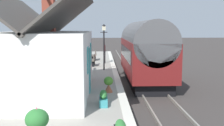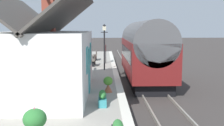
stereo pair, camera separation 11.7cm
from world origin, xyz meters
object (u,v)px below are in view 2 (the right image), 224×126
train (145,51)px  planter_edge_near (45,63)px  bench_platform_end (93,60)px  planter_bench_right (72,52)px  station_sign_board (106,49)px  planter_edge_far (60,61)px  planter_under_sign (108,84)px  station_building (45,60)px  bench_by_lamp (95,55)px  planter_bench_left (35,124)px  planter_corner_building (102,98)px  lamp_post_platform (104,38)px

train → planter_edge_near: bearing=81.7°
train → bench_platform_end: train is taller
planter_bench_right → station_sign_board: station_sign_board is taller
planter_edge_far → planter_under_sign: size_ratio=1.33×
station_building → bench_platform_end: bearing=-11.8°
bench_by_lamp → planter_bench_left: (-17.90, 1.03, 0.01)m
planter_bench_right → planter_under_sign: 16.27m
planter_under_sign → bench_by_lamp: bearing=4.7°
bench_platform_end → planter_edge_far: bench_platform_end is taller
bench_by_lamp → planter_edge_far: bearing=137.0°
planter_corner_building → station_sign_board: 12.52m
planter_edge_far → station_sign_board: 4.00m
planter_bench_left → bench_platform_end: bearing=-4.1°
bench_platform_end → lamp_post_platform: 2.95m
bench_by_lamp → planter_edge_near: size_ratio=1.78×
planter_bench_right → planter_edge_near: bearing=174.1°
planter_bench_left → train: bearing=-22.4°
bench_by_lamp → planter_bench_right: (3.39, 2.61, -0.00)m
planter_edge_near → train: bearing=-98.3°
train → planter_edge_far: bearing=61.9°
planter_corner_building → lamp_post_platform: (8.70, -0.09, 2.06)m
planter_edge_near → planter_bench_right: bearing=-5.9°
station_building → bench_platform_end: station_building is taller
planter_under_sign → lamp_post_platform: size_ratio=0.23×
planter_edge_near → planter_under_sign: bearing=-147.2°
planter_under_sign → station_sign_board: bearing=0.2°
train → station_sign_board: size_ratio=5.61×
planter_corner_building → station_sign_board: size_ratio=0.68×
train → planter_bench_left: bearing=157.6°
train → planter_edge_near: train is taller
planter_bench_right → planter_corner_building: planter_bench_right is taller
planter_bench_left → planter_under_sign: planter_bench_left is taller
bench_platform_end → station_sign_board: bearing=-30.9°
planter_corner_building → train: bearing=-20.0°
bench_platform_end → planter_bench_right: (7.07, 2.59, -0.00)m
planter_bench_right → station_sign_board: 6.53m
bench_platform_end → planter_corner_building: 10.85m
planter_edge_far → planter_bench_right: (6.38, -0.18, 0.17)m
bench_by_lamp → station_sign_board: station_sign_board is taller
planter_edge_far → bench_by_lamp: bearing=-43.0°
station_building → planter_edge_far: 9.68m
planter_edge_far → planter_bench_left: size_ratio=1.03×
planter_bench_left → station_sign_board: size_ratio=0.62×
train → lamp_post_platform: (0.67, 2.84, 0.92)m
planter_edge_near → station_building: bearing=-167.0°
planter_edge_near → lamp_post_platform: bearing=-95.0°
train → planter_bench_left: 12.41m
planter_edge_near → lamp_post_platform: 4.79m
planter_bench_left → planter_under_sign: (5.44, -2.05, -0.11)m
station_building → planter_under_sign: bearing=-88.5°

